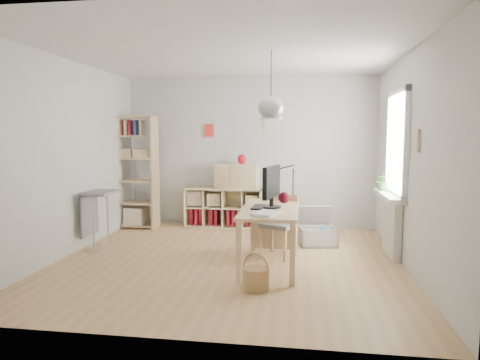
# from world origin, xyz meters

# --- Properties ---
(ground) EXTENTS (4.50, 4.50, 0.00)m
(ground) POSITION_xyz_m (0.00, 0.00, 0.00)
(ground) COLOR tan
(ground) RESTS_ON ground
(room_shell) EXTENTS (4.50, 4.50, 4.50)m
(room_shell) POSITION_xyz_m (0.55, -0.15, 2.00)
(room_shell) COLOR silver
(room_shell) RESTS_ON ground
(window_unit) EXTENTS (0.07, 1.16, 1.46)m
(window_unit) POSITION_xyz_m (2.23, 0.60, 1.55)
(window_unit) COLOR white
(window_unit) RESTS_ON ground
(radiator) EXTENTS (0.10, 0.80, 0.80)m
(radiator) POSITION_xyz_m (2.19, 0.60, 0.40)
(radiator) COLOR silver
(radiator) RESTS_ON ground
(windowsill) EXTENTS (0.22, 1.20, 0.06)m
(windowsill) POSITION_xyz_m (2.14, 0.60, 0.83)
(windowsill) COLOR white
(windowsill) RESTS_ON radiator
(desk) EXTENTS (0.70, 1.50, 0.75)m
(desk) POSITION_xyz_m (0.55, -0.15, 0.66)
(desk) COLOR #DDBE7F
(desk) RESTS_ON ground
(cube_shelf) EXTENTS (1.40, 0.38, 0.72)m
(cube_shelf) POSITION_xyz_m (-0.47, 2.08, 0.30)
(cube_shelf) COLOR beige
(cube_shelf) RESTS_ON ground
(tall_bookshelf) EXTENTS (0.80, 0.38, 2.00)m
(tall_bookshelf) POSITION_xyz_m (-2.04, 1.80, 1.09)
(tall_bookshelf) COLOR #DDBE7F
(tall_bookshelf) RESTS_ON ground
(side_table) EXTENTS (0.40, 0.55, 0.85)m
(side_table) POSITION_xyz_m (-2.04, 0.35, 0.67)
(side_table) COLOR gray
(side_table) RESTS_ON ground
(chair) EXTENTS (0.54, 0.54, 0.85)m
(chair) POSITION_xyz_m (0.65, 0.34, 0.48)
(chair) COLOR gray
(chair) RESTS_ON ground
(wicker_basket) EXTENTS (0.29, 0.29, 0.40)m
(wicker_basket) POSITION_xyz_m (0.46, -1.03, 0.13)
(wicker_basket) COLOR #A27949
(wicker_basket) RESTS_ON ground
(storage_chest) EXTENTS (0.63, 0.69, 0.57)m
(storage_chest) POSITION_xyz_m (1.19, 1.02, 0.19)
(storage_chest) COLOR silver
(storage_chest) RESTS_ON ground
(monitor) EXTENTS (0.24, 0.60, 0.53)m
(monitor) POSITION_xyz_m (0.56, -0.14, 1.05)
(monitor) COLOR black
(monitor) RESTS_ON desk
(keyboard) EXTENTS (0.16, 0.38, 0.02)m
(keyboard) POSITION_xyz_m (0.40, -0.16, 0.76)
(keyboard) COLOR black
(keyboard) RESTS_ON desk
(task_lamp) EXTENTS (0.45, 0.16, 0.47)m
(task_lamp) POSITION_xyz_m (0.60, 0.46, 1.07)
(task_lamp) COLOR black
(task_lamp) RESTS_ON desk
(yarn_ball) EXTENTS (0.15, 0.15, 0.15)m
(yarn_ball) POSITION_xyz_m (0.71, 0.25, 0.83)
(yarn_ball) COLOR #430810
(yarn_ball) RESTS_ON desk
(paper_tray) EXTENTS (0.36, 0.39, 0.03)m
(paper_tray) POSITION_xyz_m (0.54, -0.63, 0.77)
(paper_tray) COLOR white
(paper_tray) RESTS_ON desk
(drawer_chest) EXTENTS (0.78, 0.39, 0.43)m
(drawer_chest) POSITION_xyz_m (-0.21, 2.04, 0.94)
(drawer_chest) COLOR beige
(drawer_chest) RESTS_ON cube_shelf
(red_vase) EXTENTS (0.15, 0.15, 0.17)m
(red_vase) POSITION_xyz_m (-0.12, 2.04, 1.24)
(red_vase) COLOR #A70D16
(red_vase) RESTS_ON drawer_chest
(potted_plant) EXTENTS (0.30, 0.28, 0.28)m
(potted_plant) POSITION_xyz_m (2.12, 0.95, 1.00)
(potted_plant) COLOR #315C22
(potted_plant) RESTS_ON windowsill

